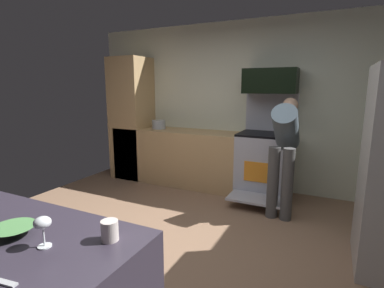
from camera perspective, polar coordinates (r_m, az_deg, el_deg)
The scene contains 11 objects.
ground_plane at distance 3.06m, azimuth -4.26°, elevation -20.73°, with size 5.20×4.80×0.02m, color #8C6A51.
wall_back at distance 4.78m, azimuth 9.70°, elevation 7.27°, with size 5.20×0.12×2.60m, color silver.
lower_cabinet_run at distance 4.91m, azimuth -1.96°, elevation -2.53°, with size 2.40×0.60×0.90m, color tan.
cabinet_column at distance 5.34m, azimuth -11.59°, elevation 4.89°, with size 0.60×0.60×2.10m, color tan.
oven_range at distance 4.43m, azimuth 14.05°, elevation -3.58°, with size 0.76×1.04×1.51m.
microwave at distance 4.39m, azimuth 15.04°, elevation 11.76°, with size 0.74×0.38×0.35m, color black.
person_cook at distance 3.80m, azimuth 17.53°, elevation -0.31°, with size 0.31×0.70×1.47m.
mixing_bowl_large at distance 1.70m, azimuth -31.43°, elevation -14.26°, with size 0.20×0.20×0.05m, color #569352.
wine_glass_near at distance 1.49m, azimuth -27.10°, elevation -13.76°, with size 0.08×0.08×0.14m.
mug_coffee at distance 1.46m, azimuth -15.73°, elevation -15.91°, with size 0.08×0.08×0.10m, color silver.
stock_pot at distance 5.04m, azimuth -6.49°, elevation 3.81°, with size 0.23×0.23×0.15m, color #B1B9C1.
Camera 1 is at (1.32, -2.25, 1.60)m, focal length 27.39 mm.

